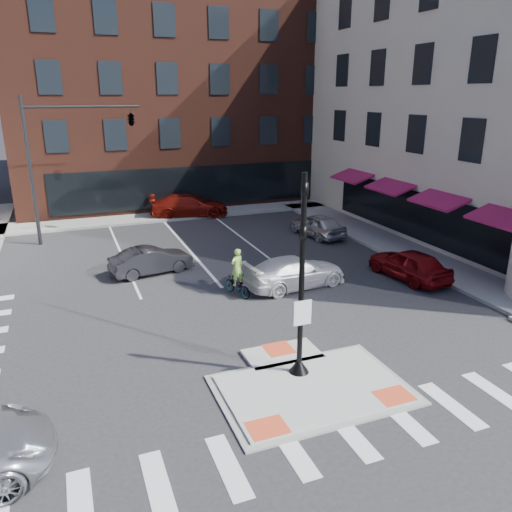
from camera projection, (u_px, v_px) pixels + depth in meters
name	position (u px, v px, depth m)	size (l,w,h in m)	color
ground	(305.00, 382.00, 14.67)	(120.00, 120.00, 0.00)	#28282B
refuge_island	(309.00, 385.00, 14.42)	(5.40, 4.65, 0.13)	gray
sidewalk_e	(399.00, 247.00, 27.24)	(3.00, 24.00, 0.15)	gray
sidewalk_n	(202.00, 213.00, 35.16)	(26.00, 3.00, 0.15)	gray
building_n	(167.00, 97.00, 41.60)	(24.40, 18.40, 15.50)	#4A2117
building_far_left	(73.00, 121.00, 57.76)	(10.00, 12.00, 10.00)	slate
building_far_right	(179.00, 110.00, 63.72)	(12.00, 12.00, 12.00)	brown
signal_pole	(301.00, 303.00, 14.29)	(0.60, 0.60, 5.98)	black
mast_arm_signal	(105.00, 129.00, 27.47)	(6.10, 2.24, 8.00)	black
red_sedan	(409.00, 264.00, 22.63)	(1.65, 4.11, 1.40)	maroon
white_pickup	(295.00, 272.00, 21.70)	(1.88, 4.63, 1.34)	silver
bg_car_dark	(152.00, 260.00, 23.34)	(1.34, 3.83, 1.26)	#27272D
bg_car_silver	(317.00, 225.00, 29.42)	(1.61, 3.99, 1.36)	#B8BCC0
bg_car_red	(189.00, 206.00, 34.13)	(2.14, 5.26, 1.53)	maroon
cyclist	(237.00, 280.00, 20.77)	(1.05, 1.68, 2.04)	#3F3F44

